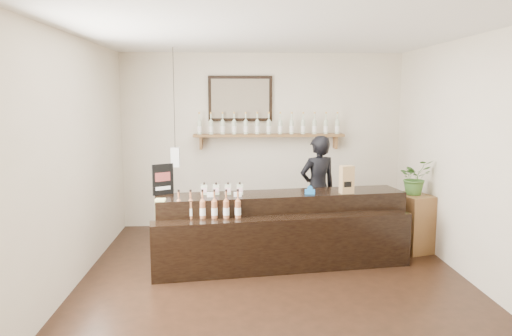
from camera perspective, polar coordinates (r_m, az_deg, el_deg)
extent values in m
plane|color=black|center=(5.97, 2.08, -12.61)|extent=(5.00, 5.00, 0.00)
plane|color=beige|center=(8.10, 0.69, 3.13)|extent=(4.50, 0.00, 4.50)
plane|color=beige|center=(3.17, 5.93, -4.99)|extent=(4.50, 0.00, 4.50)
plane|color=beige|center=(5.88, -20.26, 0.66)|extent=(0.00, 5.00, 5.00)
plane|color=beige|center=(6.23, 23.27, 0.90)|extent=(0.00, 5.00, 5.00)
plane|color=white|center=(5.61, 2.24, 15.16)|extent=(5.00, 5.00, 0.00)
cube|color=brown|center=(7.97, 1.46, 3.76)|extent=(2.40, 0.25, 0.04)
cube|color=brown|center=(8.01, -6.30, 2.87)|extent=(0.04, 0.20, 0.20)
cube|color=brown|center=(8.16, 9.04, 2.92)|extent=(0.04, 0.20, 0.20)
cube|color=black|center=(8.03, -1.81, 7.94)|extent=(1.02, 0.04, 0.72)
cube|color=#463A2D|center=(8.00, -1.81, 7.93)|extent=(0.92, 0.01, 0.62)
cube|color=white|center=(7.26, -9.21, 1.23)|extent=(0.12, 0.12, 0.28)
cylinder|color=black|center=(7.20, -9.36, 7.91)|extent=(0.01, 0.01, 1.41)
cylinder|color=beige|center=(7.96, -6.49, 4.58)|extent=(0.07, 0.07, 0.20)
cone|color=beige|center=(7.95, -6.50, 5.50)|extent=(0.07, 0.07, 0.05)
cylinder|color=beige|center=(7.95, -6.51, 5.93)|extent=(0.02, 0.02, 0.07)
cylinder|color=#C28D39|center=(7.95, -6.51, 6.27)|extent=(0.03, 0.03, 0.02)
cylinder|color=white|center=(7.96, -6.48, 4.44)|extent=(0.07, 0.07, 0.09)
cylinder|color=beige|center=(7.95, -5.16, 4.60)|extent=(0.07, 0.07, 0.20)
cone|color=beige|center=(7.94, -5.18, 5.51)|extent=(0.07, 0.07, 0.05)
cylinder|color=beige|center=(7.94, -5.18, 5.95)|extent=(0.02, 0.02, 0.07)
cylinder|color=#C28D39|center=(7.94, -5.19, 6.29)|extent=(0.03, 0.03, 0.02)
cylinder|color=white|center=(7.95, -5.16, 4.45)|extent=(0.07, 0.07, 0.09)
cylinder|color=beige|center=(7.94, -3.84, 4.61)|extent=(0.07, 0.07, 0.20)
cone|color=beige|center=(7.94, -3.85, 5.53)|extent=(0.07, 0.07, 0.05)
cylinder|color=beige|center=(7.93, -3.85, 5.96)|extent=(0.02, 0.02, 0.07)
cylinder|color=#C28D39|center=(7.93, -3.85, 6.30)|extent=(0.03, 0.03, 0.02)
cylinder|color=white|center=(7.94, -3.84, 4.46)|extent=(0.07, 0.07, 0.09)
cylinder|color=beige|center=(7.94, -2.51, 4.62)|extent=(0.07, 0.07, 0.20)
cone|color=beige|center=(7.93, -2.52, 5.54)|extent=(0.07, 0.07, 0.05)
cylinder|color=beige|center=(7.93, -2.52, 5.97)|extent=(0.02, 0.02, 0.07)
cylinder|color=#C28D39|center=(7.93, -2.52, 6.31)|extent=(0.03, 0.03, 0.02)
cylinder|color=white|center=(7.94, -2.51, 4.47)|extent=(0.07, 0.07, 0.09)
cylinder|color=beige|center=(7.94, -1.18, 4.63)|extent=(0.07, 0.07, 0.20)
cone|color=beige|center=(7.94, -1.19, 5.54)|extent=(0.07, 0.07, 0.05)
cylinder|color=beige|center=(7.93, -1.19, 5.98)|extent=(0.02, 0.02, 0.07)
cylinder|color=#C28D39|center=(7.93, -1.19, 6.32)|extent=(0.03, 0.03, 0.02)
cylinder|color=white|center=(7.94, -1.18, 4.48)|extent=(0.07, 0.07, 0.09)
cylinder|color=beige|center=(7.95, 0.14, 4.63)|extent=(0.07, 0.07, 0.20)
cone|color=beige|center=(7.94, 0.14, 5.55)|extent=(0.07, 0.07, 0.05)
cylinder|color=beige|center=(7.94, 0.14, 5.98)|extent=(0.02, 0.02, 0.07)
cylinder|color=#C28D39|center=(7.94, 0.14, 6.32)|extent=(0.03, 0.03, 0.02)
cylinder|color=white|center=(7.95, 0.14, 4.49)|extent=(0.07, 0.07, 0.09)
cylinder|color=beige|center=(7.96, 1.46, 4.64)|extent=(0.07, 0.07, 0.20)
cone|color=beige|center=(7.95, 1.47, 5.55)|extent=(0.07, 0.07, 0.05)
cylinder|color=beige|center=(7.95, 1.47, 5.98)|extent=(0.02, 0.02, 0.07)
cylinder|color=#C28D39|center=(7.95, 1.47, 6.32)|extent=(0.03, 0.03, 0.02)
cylinder|color=white|center=(7.96, 1.46, 4.49)|extent=(0.07, 0.07, 0.09)
cylinder|color=beige|center=(7.98, 2.78, 4.64)|extent=(0.07, 0.07, 0.20)
cone|color=beige|center=(7.97, 2.79, 5.55)|extent=(0.07, 0.07, 0.05)
cylinder|color=beige|center=(7.97, 2.79, 5.98)|extent=(0.02, 0.02, 0.07)
cylinder|color=#C28D39|center=(7.96, 2.79, 6.32)|extent=(0.03, 0.03, 0.02)
cylinder|color=white|center=(7.98, 2.78, 4.49)|extent=(0.07, 0.07, 0.09)
cylinder|color=beige|center=(8.00, 4.09, 4.63)|extent=(0.07, 0.07, 0.20)
cone|color=beige|center=(7.99, 4.10, 5.54)|extent=(0.07, 0.07, 0.05)
cylinder|color=beige|center=(7.99, 4.11, 5.97)|extent=(0.02, 0.02, 0.07)
cylinder|color=#C28D39|center=(7.98, 4.11, 6.31)|extent=(0.03, 0.03, 0.02)
cylinder|color=white|center=(8.00, 4.09, 4.49)|extent=(0.07, 0.07, 0.09)
cylinder|color=beige|center=(8.02, 5.40, 4.63)|extent=(0.07, 0.07, 0.20)
cone|color=beige|center=(8.01, 5.41, 5.53)|extent=(0.07, 0.07, 0.05)
cylinder|color=beige|center=(8.01, 5.42, 5.96)|extent=(0.02, 0.02, 0.07)
cylinder|color=#C28D39|center=(8.01, 5.42, 6.30)|extent=(0.03, 0.03, 0.02)
cylinder|color=white|center=(8.02, 5.40, 4.48)|extent=(0.07, 0.07, 0.09)
cylinder|color=beige|center=(8.05, 6.70, 4.62)|extent=(0.07, 0.07, 0.20)
cone|color=beige|center=(8.04, 6.71, 5.52)|extent=(0.07, 0.07, 0.05)
cylinder|color=beige|center=(8.04, 6.72, 5.95)|extent=(0.02, 0.02, 0.07)
cylinder|color=#C28D39|center=(8.04, 6.72, 6.29)|extent=(0.03, 0.03, 0.02)
cylinder|color=white|center=(8.05, 6.69, 4.48)|extent=(0.07, 0.07, 0.09)
cylinder|color=beige|center=(8.08, 7.98, 4.61)|extent=(0.07, 0.07, 0.20)
cone|color=beige|center=(8.07, 8.00, 5.51)|extent=(0.07, 0.07, 0.05)
cylinder|color=beige|center=(8.07, 8.01, 5.94)|extent=(0.02, 0.02, 0.07)
cylinder|color=#C28D39|center=(8.07, 8.02, 6.27)|extent=(0.03, 0.03, 0.02)
cylinder|color=white|center=(8.08, 7.98, 4.47)|extent=(0.07, 0.07, 0.09)
cylinder|color=beige|center=(8.11, 9.26, 4.60)|extent=(0.07, 0.07, 0.20)
cone|color=beige|center=(8.11, 9.28, 5.50)|extent=(0.07, 0.07, 0.05)
cylinder|color=beige|center=(8.10, 9.29, 5.92)|extent=(0.02, 0.02, 0.07)
cylinder|color=#C28D39|center=(8.10, 9.30, 6.25)|extent=(0.03, 0.03, 0.02)
cylinder|color=white|center=(8.12, 9.26, 4.46)|extent=(0.07, 0.07, 0.09)
cube|color=black|center=(6.51, 2.89, -6.72)|extent=(3.23, 1.04, 0.89)
cube|color=black|center=(6.13, 3.26, -8.70)|extent=(3.19, 0.76, 0.67)
cube|color=white|center=(6.17, -5.15, -3.06)|extent=(0.10, 0.04, 0.05)
cube|color=white|center=(6.17, -2.11, -3.04)|extent=(0.10, 0.04, 0.05)
cube|color=#F2F394|center=(6.06, -10.83, -5.16)|extent=(0.12, 0.12, 0.12)
cube|color=#F2F394|center=(6.03, -10.86, -4.05)|extent=(0.12, 0.12, 0.12)
cube|color=beige|center=(6.33, -5.94, -2.48)|extent=(0.08, 0.08, 0.13)
cube|color=beige|center=(6.29, -5.97, -2.55)|extent=(0.07, 0.00, 0.06)
cylinder|color=black|center=(6.31, -5.95, -1.80)|extent=(0.02, 0.02, 0.03)
cube|color=beige|center=(6.32, -4.59, -2.47)|extent=(0.08, 0.08, 0.13)
cube|color=beige|center=(6.28, -4.60, -2.54)|extent=(0.07, 0.00, 0.06)
cylinder|color=black|center=(6.31, -4.59, -1.79)|extent=(0.02, 0.02, 0.03)
cube|color=beige|center=(6.32, -3.23, -2.46)|extent=(0.08, 0.08, 0.13)
cube|color=beige|center=(6.28, -3.23, -2.54)|extent=(0.07, 0.00, 0.06)
cylinder|color=black|center=(6.30, -3.23, -1.79)|extent=(0.02, 0.02, 0.03)
cube|color=beige|center=(6.32, -1.87, -2.45)|extent=(0.08, 0.08, 0.13)
cube|color=beige|center=(6.28, -1.86, -2.53)|extent=(0.07, 0.00, 0.06)
cylinder|color=black|center=(6.30, -1.87, -1.78)|extent=(0.02, 0.02, 0.03)
cylinder|color=#9A5834|center=(6.02, -8.80, -4.78)|extent=(0.07, 0.07, 0.20)
cone|color=#9A5834|center=(6.00, -8.83, -3.60)|extent=(0.07, 0.07, 0.05)
cylinder|color=#9A5834|center=(5.98, -8.84, -3.03)|extent=(0.02, 0.02, 0.07)
cylinder|color=black|center=(5.97, -8.85, -2.59)|extent=(0.03, 0.03, 0.02)
cylinder|color=white|center=(6.03, -8.80, -4.97)|extent=(0.07, 0.07, 0.09)
cylinder|color=#9A5834|center=(6.01, -7.46, -4.78)|extent=(0.07, 0.07, 0.20)
cone|color=#9A5834|center=(5.98, -7.49, -3.60)|extent=(0.07, 0.07, 0.05)
cylinder|color=#9A5834|center=(5.97, -7.50, -3.03)|extent=(0.02, 0.02, 0.07)
cylinder|color=black|center=(5.96, -7.51, -2.59)|extent=(0.03, 0.03, 0.02)
cylinder|color=white|center=(6.01, -7.46, -4.97)|extent=(0.07, 0.07, 0.09)
cylinder|color=#9A5834|center=(6.00, -6.12, -4.78)|extent=(0.07, 0.07, 0.20)
cone|color=#9A5834|center=(5.97, -6.14, -3.59)|extent=(0.07, 0.07, 0.05)
cylinder|color=#9A5834|center=(5.96, -6.15, -3.03)|extent=(0.02, 0.02, 0.07)
cylinder|color=black|center=(5.95, -6.16, -2.58)|extent=(0.03, 0.03, 0.02)
cylinder|color=white|center=(6.00, -6.12, -4.97)|extent=(0.07, 0.07, 0.09)
cylinder|color=#9A5834|center=(5.99, -4.78, -4.78)|extent=(0.07, 0.07, 0.20)
cone|color=#9A5834|center=(5.96, -4.79, -3.59)|extent=(0.07, 0.07, 0.05)
cylinder|color=#9A5834|center=(5.95, -4.80, -3.02)|extent=(0.02, 0.02, 0.07)
cylinder|color=black|center=(5.94, -4.80, -2.58)|extent=(0.03, 0.03, 0.02)
cylinder|color=white|center=(6.00, -4.77, -4.97)|extent=(0.07, 0.07, 0.09)
cylinder|color=#9A5834|center=(5.99, -3.43, -4.77)|extent=(0.07, 0.07, 0.20)
cone|color=#9A5834|center=(5.96, -3.44, -3.58)|extent=(0.07, 0.07, 0.05)
cylinder|color=#9A5834|center=(5.95, -3.44, -3.02)|extent=(0.02, 0.02, 0.07)
cylinder|color=black|center=(5.94, -3.45, -2.57)|extent=(0.03, 0.03, 0.02)
cylinder|color=white|center=(5.99, -3.43, -4.96)|extent=(0.07, 0.07, 0.09)
cylinder|color=#9A5834|center=(5.99, -2.08, -4.76)|extent=(0.07, 0.07, 0.20)
cone|color=#9A5834|center=(5.96, -2.09, -3.57)|extent=(0.07, 0.07, 0.05)
cylinder|color=#9A5834|center=(5.95, -2.09, -3.01)|extent=(0.02, 0.02, 0.07)
cylinder|color=black|center=(5.94, -2.09, -2.56)|extent=(0.03, 0.03, 0.02)
cylinder|color=white|center=(5.99, -2.08, -4.95)|extent=(0.07, 0.07, 0.09)
cube|color=black|center=(6.37, -10.59, -1.28)|extent=(0.25, 0.16, 0.39)
cube|color=brown|center=(6.35, -10.61, -1.00)|extent=(0.17, 0.11, 0.11)
cube|color=white|center=(6.38, -10.58, -2.29)|extent=(0.17, 0.11, 0.04)
cube|color=#A1814E|center=(6.45, 10.33, -1.31)|extent=(0.18, 0.15, 0.35)
cube|color=black|center=(6.40, 10.44, -1.85)|extent=(0.10, 0.02, 0.07)
cube|color=blue|center=(6.36, 6.17, -2.72)|extent=(0.13, 0.07, 0.06)
cylinder|color=blue|center=(6.35, 6.18, -2.33)|extent=(0.07, 0.04, 0.07)
cube|color=brown|center=(7.24, 17.47, -5.97)|extent=(0.55, 0.64, 0.79)
imported|color=#3C6628|center=(7.12, 17.69, -1.01)|extent=(0.53, 0.49, 0.48)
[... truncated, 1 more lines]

